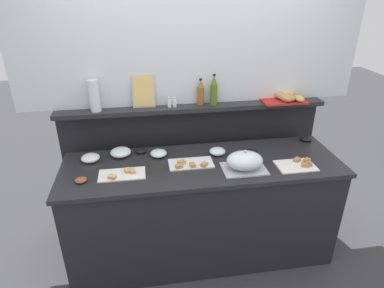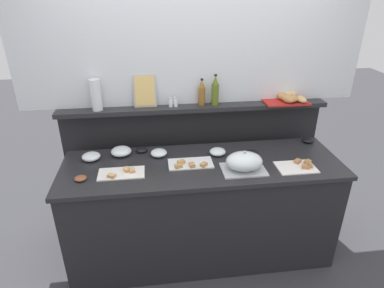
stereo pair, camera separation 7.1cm
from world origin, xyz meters
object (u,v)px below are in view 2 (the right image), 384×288
sandwich_platter_side (298,166)px  glass_bowl_large (121,152)px  sandwich_platter_rear (190,164)px  glass_bowl_small (218,152)px  vinegar_bottle_amber (202,93)px  framed_picture (145,91)px  glass_bowl_extra (159,153)px  condiment_bowl_dark (308,140)px  sandwich_platter_front (122,173)px  olive_oil_bottle (215,91)px  condiment_bowl_teal (81,178)px  bread_basket (288,98)px  condiment_bowl_red (142,150)px  salt_shaker (171,102)px  pepper_shaker (176,102)px  serving_cloche (244,162)px  condiment_bowl_cream (252,152)px  water_carafe (96,95)px  glass_bowl_medium (91,157)px

sandwich_platter_side → glass_bowl_large: bearing=164.3°
sandwich_platter_rear → glass_bowl_small: size_ratio=2.61×
vinegar_bottle_amber → framed_picture: framed_picture is taller
glass_bowl_extra → condiment_bowl_dark: bearing=4.0°
sandwich_platter_front → olive_oil_bottle: olive_oil_bottle is taller
sandwich_platter_side → glass_bowl_extra: bearing=162.8°
condiment_bowl_teal → bread_basket: (1.80, 0.59, 0.35)m
condiment_bowl_red → salt_shaker: bearing=34.4°
vinegar_bottle_amber → bread_basket: size_ratio=0.59×
condiment_bowl_red → vinegar_bottle_amber: (0.55, 0.21, 0.42)m
sandwich_platter_side → glass_bowl_large: 1.45m
framed_picture → sandwich_platter_side: bearing=-29.2°
vinegar_bottle_amber → bread_basket: vinegar_bottle_amber is taller
condiment_bowl_red → vinegar_bottle_amber: bearing=20.8°
sandwich_platter_front → glass_bowl_large: 0.32m
condiment_bowl_teal → pepper_shaker: bearing=37.8°
sandwich_platter_rear → serving_cloche: 0.43m
condiment_bowl_red → salt_shaker: salt_shaker is taller
condiment_bowl_cream → glass_bowl_extra: bearing=174.9°
glass_bowl_small → olive_oil_bottle: bearing=85.2°
sandwich_platter_rear → condiment_bowl_cream: bearing=12.3°
glass_bowl_large → framed_picture: bearing=49.7°
glass_bowl_small → pepper_shaker: size_ratio=1.57×
glass_bowl_large → glass_bowl_extra: glass_bowl_large is taller
condiment_bowl_teal → pepper_shaker: (0.76, 0.59, 0.36)m
glass_bowl_extra → condiment_bowl_teal: bearing=-152.3°
water_carafe → framed_picture: bearing=5.4°
glass_bowl_small → vinegar_bottle_amber: (-0.09, 0.35, 0.41)m
sandwich_platter_rear → condiment_bowl_cream: 0.56m
condiment_bowl_cream → bread_basket: bread_basket is taller
pepper_shaker → framed_picture: 0.28m
salt_shaker → framed_picture: 0.24m
sandwich_platter_rear → condiment_bowl_teal: 0.84m
serving_cloche → glass_bowl_medium: size_ratio=2.28×
serving_cloche → condiment_bowl_teal: size_ratio=3.95×
condiment_bowl_cream → olive_oil_bottle: size_ratio=0.36×
condiment_bowl_dark → framed_picture: (-1.45, 0.22, 0.45)m
condiment_bowl_dark → vinegar_bottle_amber: size_ratio=0.46×
glass_bowl_medium → salt_shaker: size_ratio=1.71×
salt_shaker → pepper_shaker: bearing=0.0°
glass_bowl_small → glass_bowl_extra: 0.50m
salt_shaker → condiment_bowl_dark: bearing=-8.6°
sandwich_platter_side → condiment_bowl_dark: size_ratio=2.81×
sandwich_platter_rear → olive_oil_bottle: size_ratio=1.29×
glass_bowl_medium → sandwich_platter_side: bearing=-11.7°
framed_picture → pepper_shaker: bearing=-8.3°
salt_shaker → framed_picture: (-0.22, 0.04, 0.10)m
condiment_bowl_cream → vinegar_bottle_amber: 0.68m
condiment_bowl_red → water_carafe: (-0.35, 0.19, 0.45)m
glass_bowl_large → condiment_bowl_teal: size_ratio=1.99×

